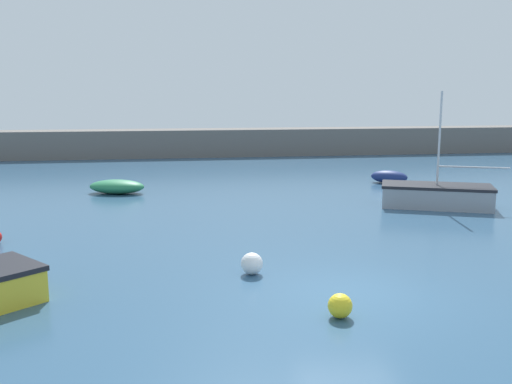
{
  "coord_description": "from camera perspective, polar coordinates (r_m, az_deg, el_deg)",
  "views": [
    {
      "loc": [
        -4.18,
        -12.45,
        4.73
      ],
      "look_at": [
        -0.91,
        9.56,
        0.79
      ],
      "focal_mm": 40.0,
      "sensor_mm": 36.0,
      "label": 1
    }
  ],
  "objects": [
    {
      "name": "mooring_buoy_white",
      "position": [
        15.01,
        -0.42,
        -7.17
      ],
      "size": [
        0.58,
        0.58,
        0.58
      ],
      "primitive_type": "sphere",
      "color": "white",
      "rests_on": "ground_plane"
    },
    {
      "name": "ground_plane",
      "position": [
        13.99,
        9.64,
        -10.31
      ],
      "size": [
        120.0,
        120.0,
        0.2
      ],
      "primitive_type": "cube",
      "color": "#2D5170"
    },
    {
      "name": "open_tender_yellow",
      "position": [
        27.51,
        -13.74,
        0.53
      ],
      "size": [
        2.87,
        1.96,
        0.65
      ],
      "rotation": [
        0.0,
        0.0,
        2.88
      ],
      "color": "#287A4C",
      "rests_on": "ground_plane"
    },
    {
      "name": "mooring_buoy_yellow",
      "position": [
        12.4,
        8.41,
        -11.19
      ],
      "size": [
        0.53,
        0.53,
        0.53
      ],
      "primitive_type": "sphere",
      "color": "yellow",
      "rests_on": "ground_plane"
    },
    {
      "name": "dinghy_near_pier",
      "position": [
        30.54,
        13.17,
        1.49
      ],
      "size": [
        2.09,
        1.82,
        0.67
      ],
      "rotation": [
        0.0,
        0.0,
        2.56
      ],
      "color": "navy",
      "rests_on": "ground_plane"
    },
    {
      "name": "sailboat_twin_hulled",
      "position": [
        24.7,
        17.59,
        -0.34
      ],
      "size": [
        4.95,
        3.32,
        4.75
      ],
      "rotation": [
        0.0,
        0.0,
        2.76
      ],
      "color": "gray",
      "rests_on": "ground_plane"
    },
    {
      "name": "harbor_breakwater",
      "position": [
        42.65,
        -2.79,
        4.99
      ],
      "size": [
        63.87,
        2.48,
        1.98
      ],
      "primitive_type": "cube",
      "color": "#66605B",
      "rests_on": "ground_plane"
    }
  ]
}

